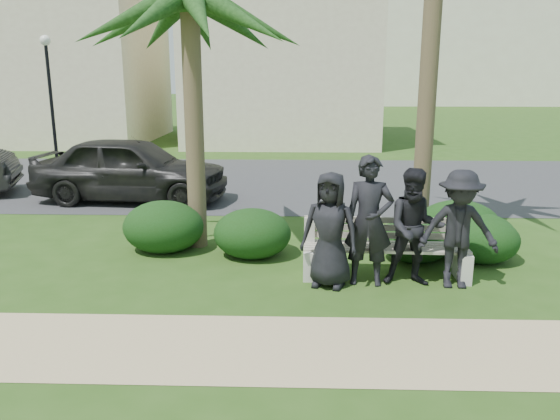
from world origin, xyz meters
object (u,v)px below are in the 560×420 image
Objects in this scene: man_d at (459,230)px; palm_left at (189,0)px; man_b at (369,221)px; car_a at (131,169)px; street_lamp at (49,75)px; man_a at (330,230)px; park_bench at (385,252)px; man_c at (415,228)px.

palm_left is at bearing 160.54° from man_d.
car_a is at bearing 139.81° from man_b.
street_lamp reaches higher than man_d.
man_b is at bearing 26.07° from man_a.
car_a is (4.74, -6.61, -2.16)m from street_lamp.
street_lamp is 0.94× the size of car_a.
park_bench is (10.02, -11.54, -2.56)m from street_lamp.
man_a is 6.90m from car_a.
palm_left is 5.30m from car_a.
man_a is 1.21m from man_c.
man_c reaches higher than man_a.
man_c is at bearing 20.73° from man_a.
man_b is at bearing -178.99° from man_d.
man_a is (9.17, -11.90, -2.11)m from street_lamp.
park_bench is 7.24m from car_a.
man_b is at bearing -50.55° from street_lamp.
man_d is at bearing -3.55° from man_c.
man_a is 0.98× the size of man_c.
park_bench is 1.44× the size of man_d.
car_a is (-5.28, 4.93, 0.39)m from park_bench.
street_lamp is 0.84× the size of palm_left.
palm_left is 1.11× the size of car_a.
man_d reaches higher than man_a.
car_a reaches higher than park_bench.
street_lamp is 8.41m from car_a.
street_lamp reaches higher than car_a.
park_bench is 0.48× the size of palm_left.
man_d is at bearing 17.42° from man_a.
street_lamp is 15.87m from man_c.
man_a reaches higher than car_a.
palm_left is (-4.02, 1.82, 3.27)m from man_d.
park_bench is at bearing 49.29° from man_b.
man_a is 1.81m from man_d.
man_d is at bearing -24.34° from palm_left.
man_c is 0.37× the size of car_a.
street_lamp is at bearing 124.57° from palm_left.
palm_left is (-2.22, 1.82, 3.29)m from man_a.
man_d is at bearing -47.32° from street_lamp.
man_a is at bearing -52.40° from street_lamp.
park_bench is at bearing 143.62° from man_c.
man_b is 1.25m from man_d.
man_c is at bearing -37.70° from park_bench.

